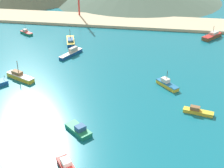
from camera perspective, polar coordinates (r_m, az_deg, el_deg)
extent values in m
cube|color=#146B7F|center=(86.44, -2.25, -2.72)|extent=(260.00, 280.00, 0.50)
cube|color=brown|center=(136.43, 17.82, 8.27)|extent=(8.87, 10.12, 1.29)
cube|color=red|center=(136.20, 17.87, 8.56)|extent=(9.05, 10.33, 0.20)
cube|color=beige|center=(137.12, 18.20, 8.91)|extent=(4.05, 4.31, 0.99)
cylinder|color=#4C3823|center=(132.01, 16.82, 8.48)|extent=(0.55, 0.65, 1.73)
cylinder|color=#4C3823|center=(135.94, 18.15, 9.57)|extent=(0.15, 0.15, 2.65)
cube|color=#198466|center=(139.55, -15.42, 8.96)|extent=(6.66, 5.41, 0.90)
cube|color=red|center=(139.38, -15.45, 9.18)|extent=(6.79, 5.52, 0.20)
cube|color=#B2ADA3|center=(139.89, -15.67, 9.47)|extent=(2.26, 2.19, 0.98)
cylinder|color=#4C3823|center=(138.96, -15.70, 10.28)|extent=(0.11, 0.11, 3.33)
cube|color=red|center=(63.56, -8.16, -14.78)|extent=(6.29, 7.12, 0.20)
cube|color=silver|center=(63.78, -8.49, -13.90)|extent=(2.71, 2.79, 0.98)
cube|color=#14478C|center=(113.92, -7.54, 5.44)|extent=(6.19, 10.60, 0.98)
cube|color=white|center=(113.70, -7.56, 5.71)|extent=(6.31, 10.81, 0.20)
cube|color=#B2ADA3|center=(114.32, -7.14, 6.32)|extent=(2.78, 3.91, 1.47)
cylinder|color=#4C3823|center=(110.19, -9.24, 5.17)|extent=(0.35, 0.58, 1.33)
cube|color=#198466|center=(73.61, -6.19, -8.44)|extent=(7.27, 6.78, 0.84)
cube|color=#238C5B|center=(73.31, -6.21, -8.11)|extent=(7.41, 6.92, 0.20)
cube|color=#28568C|center=(72.31, -5.84, -8.01)|extent=(2.86, 2.89, 1.15)
cube|color=#14478C|center=(126.09, -7.61, 7.74)|extent=(5.92, 10.62, 1.09)
cube|color=gold|center=(125.87, -7.63, 8.02)|extent=(6.04, 10.83, 0.20)
cube|color=#28568C|center=(124.49, -7.63, 8.04)|extent=(3.35, 4.64, 0.84)
cylinder|color=#4C3823|center=(129.99, -7.72, 8.98)|extent=(0.31, 0.64, 1.47)
cylinder|color=#4C3823|center=(124.54, -7.71, 9.13)|extent=(0.19, 0.19, 3.58)
cube|color=gold|center=(100.02, -16.44, 1.18)|extent=(10.15, 6.37, 1.23)
cube|color=white|center=(99.71, -16.50, 1.54)|extent=(10.36, 6.49, 0.20)
cube|color=brown|center=(100.37, -17.01, 2.03)|extent=(3.91, 3.03, 0.99)
cylinder|color=#4C3823|center=(98.92, -16.94, 3.11)|extent=(0.19, 0.19, 3.58)
cube|color=gold|center=(82.47, 15.53, -5.04)|extent=(7.68, 3.38, 0.71)
cube|color=gold|center=(82.23, 15.58, -4.77)|extent=(7.83, 3.45, 0.20)
cube|color=brown|center=(81.97, 14.99, -4.30)|extent=(2.63, 1.85, 1.00)
cube|color=gold|center=(93.07, 10.11, -0.22)|extent=(6.88, 7.20, 1.03)
cube|color=#1E669E|center=(92.78, 10.14, 0.11)|extent=(7.02, 7.34, 0.20)
cube|color=silver|center=(93.09, 9.77, 0.72)|extent=(2.83, 2.88, 1.17)
cylinder|color=#4C3823|center=(91.92, 10.07, 1.66)|extent=(0.15, 0.15, 2.65)
cylinder|color=#4C3823|center=(98.39, -19.18, 1.06)|extent=(0.49, 0.56, 1.46)
cube|color=#C6B793|center=(150.67, 3.17, 11.39)|extent=(247.00, 19.62, 1.20)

